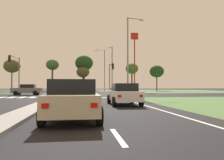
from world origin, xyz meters
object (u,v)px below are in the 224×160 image
at_px(treeline_sixth, 132,69).
at_px(car_grey_fifth, 27,90).
at_px(street_lamp_third, 112,67).
at_px(treeline_fourth, 84,63).
at_px(street_lamp_fourth, 104,68).
at_px(traffic_signal_far_right, 111,73).
at_px(car_beige_fourth, 73,100).
at_px(car_white_second, 124,94).
at_px(fastfood_pole_sign, 134,50).
at_px(car_silver_near, 123,89).
at_px(treeline_third, 52,65).
at_px(street_lamp_second, 129,52).
at_px(treeline_second, 12,66).
at_px(treeline_seventh, 157,71).
at_px(pedestrian_at_median, 68,86).
at_px(treeline_fifth, 83,72).
at_px(car_maroon_third, 60,88).
at_px(traffic_signal_far_left, 16,68).

bearing_deg(treeline_sixth, car_grey_fifth, -130.27).
xyz_separation_m(street_lamp_third, treeline_fourth, (-5.17, 18.67, 2.61)).
bearing_deg(street_lamp_fourth, street_lamp_third, -89.46).
bearing_deg(treeline_sixth, traffic_signal_far_right, -111.72).
xyz_separation_m(traffic_signal_far_right, street_lamp_third, (1.07, 6.56, 1.57)).
bearing_deg(car_beige_fourth, car_white_second, 63.09).
bearing_deg(traffic_signal_far_right, fastfood_pole_sign, 63.00).
height_order(car_silver_near, treeline_third, treeline_third).
xyz_separation_m(fastfood_pole_sign, treeline_third, (-20.99, 11.08, -3.05)).
xyz_separation_m(street_lamp_fourth, treeline_sixth, (8.03, 2.11, 0.07)).
distance_m(car_beige_fourth, fastfood_pole_sign, 47.09).
bearing_deg(traffic_signal_far_right, street_lamp_second, -80.85).
bearing_deg(street_lamp_fourth, car_white_second, -94.07).
relative_size(car_beige_fourth, treeline_third, 0.48).
bearing_deg(street_lamp_second, treeline_second, 127.04).
height_order(car_silver_near, car_white_second, car_silver_near).
bearing_deg(traffic_signal_far_right, street_lamp_fourth, 87.35).
bearing_deg(street_lamp_second, car_grey_fifth, 160.15).
height_order(car_silver_near, treeline_seventh, treeline_seventh).
height_order(treeline_third, treeline_seventh, treeline_third).
bearing_deg(treeline_third, street_lamp_fourth, -25.01).
distance_m(traffic_signal_far_right, treeline_second, 33.07).
height_order(traffic_signal_far_right, pedestrian_at_median, traffic_signal_far_right).
height_order(treeline_fourth, treeline_seventh, treeline_fourth).
xyz_separation_m(car_beige_fourth, traffic_signal_far_right, (5.34, 28.33, 2.80)).
xyz_separation_m(car_beige_fourth, street_lamp_third, (6.42, 34.88, 4.36)).
distance_m(fastfood_pole_sign, treeline_fifth, 15.84).
height_order(street_lamp_second, treeline_sixth, street_lamp_second).
height_order(car_silver_near, street_lamp_third, street_lamp_third).
distance_m(car_silver_near, treeline_third, 33.64).
relative_size(car_maroon_third, traffic_signal_far_right, 0.86).
height_order(traffic_signal_far_right, treeline_second, treeline_second).
relative_size(car_white_second, street_lamp_second, 0.40).
height_order(fastfood_pole_sign, treeline_second, fastfood_pole_sign).
xyz_separation_m(street_lamp_second, street_lamp_third, (-0.26, 14.81, -0.67)).
height_order(car_beige_fourth, traffic_signal_far_left, traffic_signal_far_left).
xyz_separation_m(car_maroon_third, pedestrian_at_median, (2.56, -13.07, 0.49)).
xyz_separation_m(traffic_signal_far_left, treeline_third, (2.27, 27.20, 3.04)).
bearing_deg(fastfood_pole_sign, treeline_fourth, 142.22).
xyz_separation_m(street_lamp_second, treeline_third, (-14.26, 35.15, 1.42)).
bearing_deg(fastfood_pole_sign, car_grey_fifth, -137.70).
bearing_deg(treeline_second, street_lamp_second, -52.96).
relative_size(treeline_fourth, treeline_fifth, 1.48).
distance_m(car_beige_fourth, traffic_signal_far_right, 28.96).
distance_m(car_beige_fourth, treeline_fourth, 54.02).
bearing_deg(street_lamp_third, treeline_seventh, 46.33).
xyz_separation_m(traffic_signal_far_left, fastfood_pole_sign, (23.26, 16.12, 6.08)).
distance_m(car_silver_near, car_maroon_third, 22.90).
xyz_separation_m(pedestrian_at_median, treeline_sixth, (16.30, 18.56, 4.84)).
height_order(traffic_signal_far_right, street_lamp_second, street_lamp_second).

